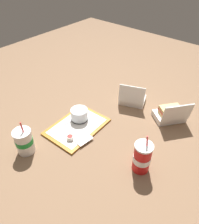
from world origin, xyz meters
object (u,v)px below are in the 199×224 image
Objects in this scene: ketchup_cup at (70,138)px; clamshell_hotdog_corner at (132,98)px; plastic_fork at (66,123)px; clamshell_sandwich_front at (170,114)px; food_tray at (77,127)px; cake_container at (79,115)px; soda_cup_center at (24,141)px; soda_cup_right at (142,157)px.

clamshell_hotdog_corner is at bearing -6.79° from ketchup_cup.
ketchup_cup is 0.14m from plastic_fork.
ketchup_cup is 0.66m from clamshell_sandwich_front.
clamshell_sandwich_front reaches higher than food_tray.
cake_container is 0.47× the size of clamshell_sandwich_front.
soda_cup_center is (-0.21, 0.13, 0.05)m from ketchup_cup.
soda_cup_center is at bearing 119.53° from soda_cup_right.
clamshell_sandwich_front reaches higher than cake_container.
ketchup_cup reaches higher than plastic_fork.
cake_container is at bearing 30.28° from food_tray.
clamshell_sandwich_front is 1.03× the size of soda_cup_right.
food_tray is at bearing -56.22° from plastic_fork.
soda_cup_right is at bearing -97.60° from cake_container.
food_tray is 0.07m from plastic_fork.
soda_cup_center is (-0.29, 0.01, 0.06)m from plastic_fork.
clamshell_sandwich_front is at bearing -32.25° from soda_cup_center.
soda_cup_right reaches higher than plastic_fork.
cake_container is 0.10m from plastic_fork.
clamshell_hotdog_corner is at bearing 90.97° from clamshell_sandwich_front.
cake_container reaches higher than ketchup_cup.
clamshell_hotdog_corner is at bearing -14.43° from soda_cup_center.
ketchup_cup is at bearing 173.21° from clamshell_hotdog_corner.
food_tray is 0.60m from clamshell_sandwich_front.
cake_container is 0.51m from soda_cup_right.
cake_container is 2.82× the size of ketchup_cup.
clamshell_sandwich_front is (0.48, -0.47, 0.03)m from plastic_fork.
clamshell_hotdog_corner is 0.91× the size of soda_cup_right.
plastic_fork is 0.54m from soda_cup_right.
clamshell_sandwich_front is (0.39, -0.44, -0.00)m from cake_container.
soda_cup_right is (-0.45, -0.35, 0.05)m from clamshell_hotdog_corner.
soda_cup_center reaches higher than clamshell_hotdog_corner.
cake_container is 1.03× the size of plastic_fork.
plastic_fork is at bearing 158.63° from clamshell_hotdog_corner.
plastic_fork is 0.53× the size of soda_cup_center.
soda_cup_center is at bearing 173.24° from cake_container.
food_tray is 9.50× the size of ketchup_cup.
food_tray is 0.46m from clamshell_hotdog_corner.
soda_cup_right is at bearing -76.03° from plastic_fork.
ketchup_cup is 0.55m from clamshell_hotdog_corner.
cake_container is 0.53× the size of clamshell_hotdog_corner.
soda_cup_right is at bearing -171.90° from clamshell_sandwich_front.
clamshell_hotdog_corner is 0.88× the size of clamshell_sandwich_front.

